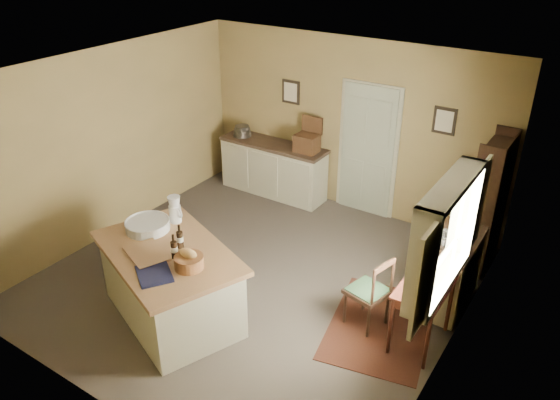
# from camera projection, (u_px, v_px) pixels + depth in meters

# --- Properties ---
(ground) EXTENTS (5.00, 5.00, 0.00)m
(ground) POSITION_uv_depth(u_px,v_px,m) (256.00, 278.00, 7.15)
(ground) COLOR brown
(ground) RESTS_ON ground
(wall_back) EXTENTS (5.00, 0.10, 2.70)m
(wall_back) POSITION_uv_depth(u_px,v_px,m) (349.00, 126.00, 8.37)
(wall_back) COLOR #9C8149
(wall_back) RESTS_ON ground
(wall_front) EXTENTS (5.00, 0.10, 2.70)m
(wall_front) POSITION_uv_depth(u_px,v_px,m) (83.00, 293.00, 4.68)
(wall_front) COLOR #9C8149
(wall_front) RESTS_ON ground
(wall_left) EXTENTS (0.10, 5.00, 2.70)m
(wall_left) POSITION_uv_depth(u_px,v_px,m) (111.00, 143.00, 7.74)
(wall_left) COLOR #9C8149
(wall_left) RESTS_ON ground
(wall_right) EXTENTS (0.10, 5.00, 2.70)m
(wall_right) POSITION_uv_depth(u_px,v_px,m) (462.00, 248.00, 5.30)
(wall_right) COLOR #9C8149
(wall_right) RESTS_ON ground
(ceiling) EXTENTS (5.00, 5.00, 0.00)m
(ceiling) POSITION_uv_depth(u_px,v_px,m) (251.00, 74.00, 5.90)
(ceiling) COLOR silver
(ceiling) RESTS_ON wall_back
(door) EXTENTS (0.97, 0.06, 2.11)m
(door) POSITION_uv_depth(u_px,v_px,m) (367.00, 149.00, 8.32)
(door) COLOR #9CA388
(door) RESTS_ON ground
(framed_prints) EXTENTS (2.82, 0.02, 0.38)m
(framed_prints) POSITION_uv_depth(u_px,v_px,m) (362.00, 105.00, 8.09)
(framed_prints) COLOR black
(framed_prints) RESTS_ON ground
(window) EXTENTS (0.25, 1.99, 1.12)m
(window) POSITION_uv_depth(u_px,v_px,m) (450.00, 237.00, 5.10)
(window) COLOR #BAB697
(window) RESTS_ON ground
(work_island) EXTENTS (2.10, 1.75, 1.20)m
(work_island) POSITION_uv_depth(u_px,v_px,m) (170.00, 281.00, 6.28)
(work_island) COLOR #BAB697
(work_island) RESTS_ON ground
(sideboard) EXTENTS (1.86, 0.53, 1.18)m
(sideboard) POSITION_uv_depth(u_px,v_px,m) (274.00, 167.00, 9.14)
(sideboard) COLOR #BAB697
(sideboard) RESTS_ON ground
(rug) EXTENTS (1.40, 1.79, 0.01)m
(rug) POSITION_uv_depth(u_px,v_px,m) (380.00, 326.00, 6.31)
(rug) COLOR #421E10
(rug) RESTS_ON ground
(writing_desk) EXTENTS (0.49, 0.79, 0.82)m
(writing_desk) POSITION_uv_depth(u_px,v_px,m) (424.00, 293.00, 5.79)
(writing_desk) COLOR #3B1911
(writing_desk) RESTS_ON ground
(desk_chair) EXTENTS (0.51, 0.51, 0.90)m
(desk_chair) POSITION_uv_depth(u_px,v_px,m) (368.00, 292.00, 6.16)
(desk_chair) COLOR black
(desk_chair) RESTS_ON ground
(right_cabinet) EXTENTS (0.57, 1.02, 0.99)m
(right_cabinet) POSITION_uv_depth(u_px,v_px,m) (448.00, 270.00, 6.52)
(right_cabinet) COLOR #BAB697
(right_cabinet) RESTS_ON ground
(shelving_unit) EXTENTS (0.31, 0.82, 1.83)m
(shelving_unit) POSITION_uv_depth(u_px,v_px,m) (492.00, 203.00, 7.06)
(shelving_unit) COLOR black
(shelving_unit) RESTS_ON ground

